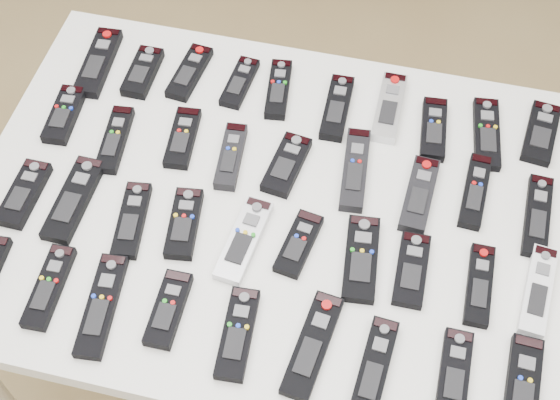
% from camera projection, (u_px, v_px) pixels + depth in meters
% --- Properties ---
extents(ground, '(4.00, 4.00, 0.00)m').
position_uv_depth(ground, '(255.00, 306.00, 2.30)').
color(ground, '#9B7E4F').
rests_on(ground, ground).
extents(table, '(1.25, 0.88, 0.78)m').
position_uv_depth(table, '(280.00, 221.00, 1.61)').
color(table, white).
rests_on(table, ground).
extents(remote_0, '(0.07, 0.20, 0.02)m').
position_uv_depth(remote_0, '(98.00, 62.00, 1.77)').
color(remote_0, black).
rests_on(remote_0, table).
extents(remote_1, '(0.06, 0.14, 0.02)m').
position_uv_depth(remote_1, '(143.00, 72.00, 1.76)').
color(remote_1, black).
rests_on(remote_1, table).
extents(remote_2, '(0.07, 0.17, 0.02)m').
position_uv_depth(remote_2, '(190.00, 72.00, 1.76)').
color(remote_2, black).
rests_on(remote_2, table).
extents(remote_3, '(0.06, 0.15, 0.02)m').
position_uv_depth(remote_3, '(240.00, 83.00, 1.74)').
color(remote_3, black).
rests_on(remote_3, table).
extents(remote_4, '(0.07, 0.17, 0.02)m').
position_uv_depth(remote_4, '(278.00, 89.00, 1.73)').
color(remote_4, black).
rests_on(remote_4, table).
extents(remote_5, '(0.05, 0.18, 0.02)m').
position_uv_depth(remote_5, '(337.00, 108.00, 1.70)').
color(remote_5, black).
rests_on(remote_5, table).
extents(remote_6, '(0.05, 0.19, 0.02)m').
position_uv_depth(remote_6, '(389.00, 108.00, 1.70)').
color(remote_6, '#B7B7BC').
rests_on(remote_6, table).
extents(remote_7, '(0.06, 0.16, 0.02)m').
position_uv_depth(remote_7, '(434.00, 129.00, 1.66)').
color(remote_7, black).
rests_on(remote_7, table).
extents(remote_8, '(0.07, 0.19, 0.02)m').
position_uv_depth(remote_8, '(487.00, 134.00, 1.66)').
color(remote_8, black).
rests_on(remote_8, table).
extents(remote_9, '(0.08, 0.17, 0.02)m').
position_uv_depth(remote_9, '(541.00, 133.00, 1.66)').
color(remote_9, black).
rests_on(remote_9, table).
extents(remote_10, '(0.06, 0.16, 0.02)m').
position_uv_depth(remote_10, '(64.00, 115.00, 1.69)').
color(remote_10, black).
rests_on(remote_10, table).
extents(remote_11, '(0.06, 0.17, 0.02)m').
position_uv_depth(remote_11, '(115.00, 140.00, 1.65)').
color(remote_11, black).
rests_on(remote_11, table).
extents(remote_12, '(0.07, 0.16, 0.02)m').
position_uv_depth(remote_12, '(183.00, 138.00, 1.65)').
color(remote_12, black).
rests_on(remote_12, table).
extents(remote_13, '(0.06, 0.17, 0.02)m').
position_uv_depth(remote_13, '(231.00, 156.00, 1.62)').
color(remote_13, black).
rests_on(remote_13, table).
extents(remote_14, '(0.08, 0.16, 0.02)m').
position_uv_depth(remote_14, '(287.00, 165.00, 1.61)').
color(remote_14, black).
rests_on(remote_14, table).
extents(remote_15, '(0.07, 0.20, 0.02)m').
position_uv_depth(remote_15, '(355.00, 170.00, 1.60)').
color(remote_15, black).
rests_on(remote_15, table).
extents(remote_16, '(0.06, 0.18, 0.02)m').
position_uv_depth(remote_16, '(419.00, 195.00, 1.56)').
color(remote_16, black).
rests_on(remote_16, table).
extents(remote_17, '(0.05, 0.18, 0.02)m').
position_uv_depth(remote_17, '(475.00, 191.00, 1.57)').
color(remote_17, black).
rests_on(remote_17, table).
extents(remote_18, '(0.05, 0.19, 0.02)m').
position_uv_depth(remote_18, '(537.00, 216.00, 1.54)').
color(remote_18, black).
rests_on(remote_18, table).
extents(remote_19, '(0.06, 0.16, 0.02)m').
position_uv_depth(remote_19, '(24.00, 194.00, 1.57)').
color(remote_19, black).
rests_on(remote_19, table).
extents(remote_20, '(0.06, 0.20, 0.02)m').
position_uv_depth(remote_20, '(74.00, 199.00, 1.56)').
color(remote_20, black).
rests_on(remote_20, table).
extents(remote_21, '(0.07, 0.18, 0.02)m').
position_uv_depth(remote_21, '(132.00, 220.00, 1.53)').
color(remote_21, black).
rests_on(remote_21, table).
extents(remote_22, '(0.08, 0.16, 0.02)m').
position_uv_depth(remote_22, '(184.00, 223.00, 1.53)').
color(remote_22, black).
rests_on(remote_22, table).
extents(remote_23, '(0.07, 0.20, 0.02)m').
position_uv_depth(remote_23, '(244.00, 240.00, 1.51)').
color(remote_23, '#B7B7BC').
rests_on(remote_23, table).
extents(remote_24, '(0.07, 0.15, 0.02)m').
position_uv_depth(remote_24, '(299.00, 244.00, 1.50)').
color(remote_24, black).
rests_on(remote_24, table).
extents(remote_25, '(0.08, 0.19, 0.02)m').
position_uv_depth(remote_25, '(361.00, 259.00, 1.48)').
color(remote_25, black).
rests_on(remote_25, table).
extents(remote_26, '(0.06, 0.16, 0.02)m').
position_uv_depth(remote_26, '(412.00, 270.00, 1.47)').
color(remote_26, black).
rests_on(remote_26, table).
extents(remote_27, '(0.05, 0.17, 0.02)m').
position_uv_depth(remote_27, '(479.00, 285.00, 1.45)').
color(remote_27, black).
rests_on(remote_27, table).
extents(remote_28, '(0.07, 0.19, 0.02)m').
position_uv_depth(remote_28, '(538.00, 291.00, 1.44)').
color(remote_28, silver).
rests_on(remote_28, table).
extents(remote_30, '(0.05, 0.17, 0.02)m').
position_uv_depth(remote_30, '(49.00, 287.00, 1.45)').
color(remote_30, black).
rests_on(remote_30, table).
extents(remote_31, '(0.07, 0.21, 0.02)m').
position_uv_depth(remote_31, '(102.00, 305.00, 1.43)').
color(remote_31, black).
rests_on(remote_31, table).
extents(remote_32, '(0.05, 0.15, 0.02)m').
position_uv_depth(remote_32, '(168.00, 309.00, 1.42)').
color(remote_32, black).
rests_on(remote_32, table).
extents(remote_33, '(0.06, 0.18, 0.02)m').
position_uv_depth(remote_33, '(238.00, 334.00, 1.39)').
color(remote_33, black).
rests_on(remote_33, table).
extents(remote_34, '(0.08, 0.21, 0.02)m').
position_uv_depth(remote_34, '(312.00, 345.00, 1.38)').
color(remote_34, black).
rests_on(remote_34, table).
extents(remote_35, '(0.06, 0.19, 0.02)m').
position_uv_depth(remote_35, '(374.00, 369.00, 1.35)').
color(remote_35, black).
rests_on(remote_35, table).
extents(remote_36, '(0.05, 0.16, 0.02)m').
position_uv_depth(remote_36, '(454.00, 374.00, 1.35)').
color(remote_36, black).
rests_on(remote_36, table).
extents(remote_37, '(0.06, 0.19, 0.02)m').
position_uv_depth(remote_37, '(523.00, 387.00, 1.34)').
color(remote_37, black).
rests_on(remote_37, table).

